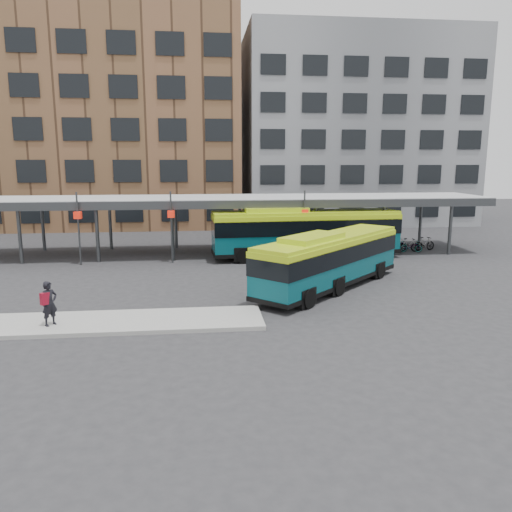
{
  "coord_description": "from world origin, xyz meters",
  "views": [
    {
      "loc": [
        -1.06,
        -23.7,
        6.84
      ],
      "look_at": [
        1.84,
        2.21,
        1.8
      ],
      "focal_mm": 35.0,
      "sensor_mm": 36.0,
      "label": 1
    }
  ],
  "objects": [
    {
      "name": "ground",
      "position": [
        0.0,
        0.0,
        0.0
      ],
      "size": [
        120.0,
        120.0,
        0.0
      ],
      "primitive_type": "plane",
      "color": "#28282B",
      "rests_on": "ground"
    },
    {
      "name": "boarding_island",
      "position": [
        -5.5,
        -3.0,
        0.09
      ],
      "size": [
        14.0,
        3.0,
        0.18
      ],
      "primitive_type": "cube",
      "color": "gray",
      "rests_on": "ground"
    },
    {
      "name": "canopy",
      "position": [
        -0.06,
        12.87,
        3.91
      ],
      "size": [
        40.0,
        6.53,
        4.8
      ],
      "color": "#999B9E",
      "rests_on": "ground"
    },
    {
      "name": "building_brick",
      "position": [
        -10.0,
        32.0,
        11.0
      ],
      "size": [
        26.0,
        14.0,
        22.0
      ],
      "primitive_type": "cube",
      "color": "brown",
      "rests_on": "ground"
    },
    {
      "name": "building_grey",
      "position": [
        16.0,
        32.0,
        10.0
      ],
      "size": [
        24.0,
        14.0,
        20.0
      ],
      "primitive_type": "cube",
      "color": "slate",
      "rests_on": "ground"
    },
    {
      "name": "bus_front",
      "position": [
        5.81,
        1.92,
        1.62
      ],
      "size": [
        9.7,
        9.7,
        3.12
      ],
      "rotation": [
        0.0,
        0.0,
        0.79
      ],
      "color": "#07454E",
      "rests_on": "ground"
    },
    {
      "name": "bus_rear",
      "position": [
        6.23,
        10.5,
        1.88
      ],
      "size": [
        13.27,
        3.61,
        3.62
      ],
      "rotation": [
        0.0,
        0.0,
        0.06
      ],
      "color": "#07454E",
      "rests_on": "ground"
    },
    {
      "name": "pedestrian",
      "position": [
        -7.25,
        -3.37,
        1.11
      ],
      "size": [
        0.78,
        0.79,
        1.84
      ],
      "rotation": [
        0.0,
        0.0,
        0.83
      ],
      "color": "black",
      "rests_on": "boarding_island"
    },
    {
      "name": "bike_rack",
      "position": [
        13.43,
        12.01,
        0.47
      ],
      "size": [
        6.92,
        1.56,
        1.05
      ],
      "color": "slate",
      "rests_on": "ground"
    }
  ]
}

